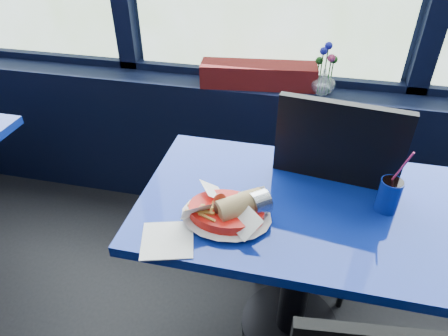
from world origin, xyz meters
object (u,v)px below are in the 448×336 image
food_basket (228,211)px  ketchup_bottle (301,150)px  chair_near_back (323,184)px  flower_vase (324,79)px  near_table (303,240)px  planter_box (258,75)px  soda_cup (389,194)px

food_basket → ketchup_bottle: 0.41m
chair_near_back → ketchup_bottle: chair_near_back is taller
flower_vase → chair_near_back: bearing=-85.0°
near_table → flower_vase: bearing=89.0°
ketchup_bottle → planter_box: bearing=112.7°
planter_box → food_basket: planter_box is taller
flower_vase → food_basket: size_ratio=0.83×
soda_cup → food_basket: bearing=-161.9°
near_table → planter_box: planter_box is taller
food_basket → ketchup_bottle: ketchup_bottle is taller
planter_box → flower_vase: size_ratio=2.32×
flower_vase → food_basket: (-0.28, -0.96, -0.09)m
food_basket → soda_cup: 0.55m
flower_vase → soda_cup: flower_vase is taller
food_basket → soda_cup: soda_cup is taller
chair_near_back → soda_cup: chair_near_back is taller
ketchup_bottle → soda_cup: size_ratio=0.78×
soda_cup → flower_vase: bearing=107.2°
near_table → soda_cup: bearing=7.2°
near_table → flower_vase: 0.88m
planter_box → food_basket: size_ratio=1.92×
food_basket → near_table: bearing=13.5°
chair_near_back → ketchup_bottle: (-0.11, -0.10, 0.22)m
food_basket → ketchup_bottle: size_ratio=1.56×
chair_near_back → food_basket: 0.58m
flower_vase → soda_cup: 0.83m
near_table → flower_vase: (0.01, 0.83, 0.31)m
chair_near_back → flower_vase: (-0.05, 0.52, 0.26)m
planter_box → soda_cup: (0.58, -0.81, -0.05)m
ketchup_bottle → near_table: bearing=-76.2°
flower_vase → soda_cup: size_ratio=1.00×
chair_near_back → flower_vase: bearing=-77.4°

